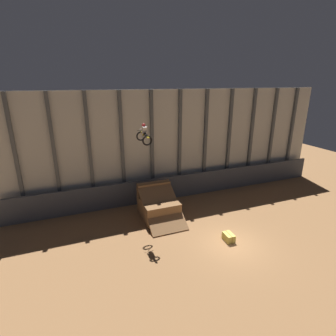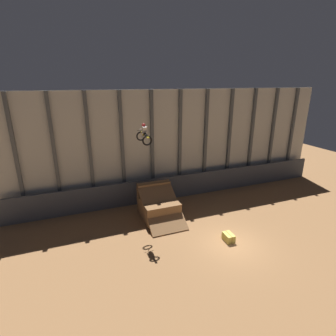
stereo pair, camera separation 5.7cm
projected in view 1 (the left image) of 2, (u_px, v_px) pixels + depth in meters
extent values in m
plane|color=#996B42|center=(232.00, 244.00, 18.38)|extent=(60.00, 60.00, 0.00)
cube|color=beige|center=(179.00, 144.00, 25.18)|extent=(32.00, 0.12, 10.20)
cube|color=#4C5156|center=(16.00, 160.00, 20.24)|extent=(0.28, 0.28, 10.20)
cube|color=#4C5156|center=(55.00, 156.00, 21.19)|extent=(0.28, 0.28, 10.20)
cube|color=#4C5156|center=(90.00, 153.00, 22.15)|extent=(0.28, 0.28, 10.20)
cube|color=#4C5156|center=(122.00, 150.00, 23.10)|extent=(0.28, 0.28, 10.20)
cube|color=#4C5156|center=(152.00, 147.00, 24.05)|extent=(0.28, 0.28, 10.20)
cube|color=#4C5156|center=(180.00, 145.00, 25.00)|extent=(0.28, 0.28, 10.20)
cube|color=#4C5156|center=(205.00, 142.00, 25.95)|extent=(0.28, 0.28, 10.20)
cube|color=#4C5156|center=(229.00, 140.00, 26.91)|extent=(0.28, 0.28, 10.20)
cube|color=#4C5156|center=(251.00, 138.00, 27.86)|extent=(0.28, 0.28, 10.20)
cube|color=#4C5156|center=(271.00, 136.00, 28.81)|extent=(0.28, 0.28, 10.20)
cube|color=#4C5156|center=(291.00, 134.00, 29.76)|extent=(0.28, 0.28, 10.20)
cube|color=#474C56|center=(182.00, 186.00, 25.66)|extent=(31.36, 0.20, 2.24)
cube|color=olive|center=(159.00, 208.00, 21.87)|extent=(2.87, 3.03, 1.55)
cube|color=olive|center=(154.00, 197.00, 22.83)|extent=(2.93, 0.50, 2.59)
cube|color=#996B42|center=(161.00, 206.00, 21.13)|extent=(2.93, 4.44, 2.76)
torus|color=black|center=(141.00, 136.00, 19.36)|extent=(0.73, 0.17, 0.73)
torus|color=black|center=(147.00, 141.00, 18.16)|extent=(0.73, 0.17, 0.73)
cube|color=#B7B7BC|center=(144.00, 137.00, 18.67)|extent=(0.20, 0.54, 0.30)
cube|color=yellow|center=(143.00, 134.00, 18.75)|extent=(0.22, 0.46, 0.26)
cube|color=black|center=(145.00, 134.00, 18.40)|extent=(0.18, 0.57, 0.14)
cube|color=yellow|center=(148.00, 137.00, 17.98)|extent=(0.15, 0.37, 0.07)
cylinder|color=#B7B7BC|center=(142.00, 133.00, 19.12)|extent=(0.07, 0.24, 0.54)
cylinder|color=black|center=(142.00, 130.00, 19.00)|extent=(0.66, 0.04, 0.04)
cube|color=silver|center=(144.00, 130.00, 18.47)|extent=(0.29, 0.35, 0.53)
sphere|color=red|center=(144.00, 125.00, 18.44)|extent=(0.27, 0.28, 0.27)
cylinder|color=silver|center=(142.00, 134.00, 18.57)|extent=(0.13, 0.42, 0.32)
cylinder|color=silver|center=(146.00, 133.00, 18.66)|extent=(0.13, 0.42, 0.32)
cylinder|color=silver|center=(141.00, 129.00, 18.61)|extent=(0.10, 0.52, 0.23)
cylinder|color=silver|center=(145.00, 129.00, 18.73)|extent=(0.10, 0.52, 0.23)
cube|color=#CCB751|center=(229.00, 237.00, 18.70)|extent=(0.63, 0.92, 0.56)
cube|color=#996623|center=(229.00, 237.00, 18.70)|extent=(0.07, 0.91, 0.57)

